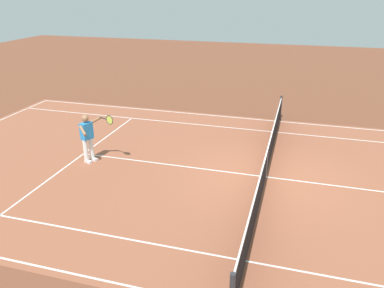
% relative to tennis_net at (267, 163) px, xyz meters
% --- Properties ---
extents(ground_plane, '(60.00, 60.00, 0.00)m').
position_rel_tennis_net_xyz_m(ground_plane, '(0.00, 0.00, -0.49)').
color(ground_plane, brown).
extents(court_slab, '(24.20, 11.40, 0.00)m').
position_rel_tennis_net_xyz_m(court_slab, '(0.00, 0.00, -0.49)').
color(court_slab, '#935138').
rests_on(court_slab, ground_plane).
extents(court_line_markings, '(23.85, 11.05, 0.01)m').
position_rel_tennis_net_xyz_m(court_line_markings, '(0.00, 0.00, -0.49)').
color(court_line_markings, white).
rests_on(court_line_markings, ground_plane).
extents(tennis_net, '(0.10, 11.70, 1.08)m').
position_rel_tennis_net_xyz_m(tennis_net, '(0.00, 0.00, 0.00)').
color(tennis_net, '#2D2D33').
rests_on(tennis_net, ground_plane).
extents(tennis_player_near, '(1.18, 0.74, 1.70)m').
position_rel_tennis_net_xyz_m(tennis_player_near, '(5.83, 0.49, 0.44)').
color(tennis_player_near, white).
rests_on(tennis_player_near, ground_plane).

